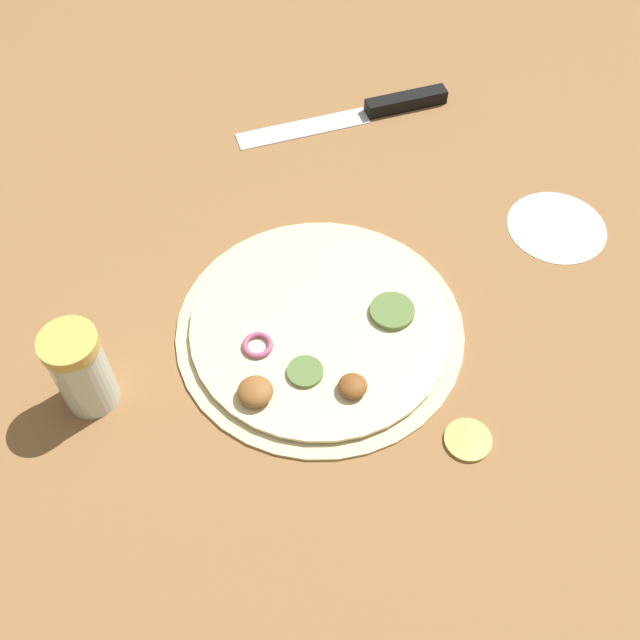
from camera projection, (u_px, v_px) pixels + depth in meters
name	position (u px, v px, depth m)	size (l,w,h in m)	color
ground_plane	(320.00, 330.00, 0.75)	(3.00, 3.00, 0.00)	olive
pizza	(320.00, 329.00, 0.75)	(0.29, 0.29, 0.03)	beige
knife	(380.00, 108.00, 0.94)	(0.13, 0.26, 0.02)	silver
spice_jar	(81.00, 370.00, 0.67)	(0.05, 0.05, 0.10)	silver
loose_cap	(468.00, 439.00, 0.68)	(0.04, 0.04, 0.01)	gold
flour_patch	(557.00, 227.00, 0.83)	(0.11, 0.11, 0.00)	white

